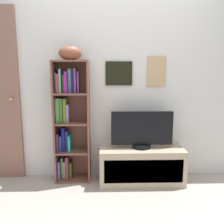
{
  "coord_description": "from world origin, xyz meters",
  "views": [
    {
      "loc": [
        -0.1,
        -1.87,
        1.35
      ],
      "look_at": [
        -0.03,
        0.85,
        0.87
      ],
      "focal_mm": 38.62,
      "sensor_mm": 36.0,
      "label": 1
    }
  ],
  "objects_px": {
    "bookshelf": "(69,120)",
    "television": "(142,130)",
    "football": "(70,53)",
    "tv_stand": "(141,165)"
  },
  "relations": [
    {
      "from": "bookshelf",
      "to": "television",
      "type": "height_order",
      "value": "bookshelf"
    },
    {
      "from": "football",
      "to": "television",
      "type": "bearing_deg",
      "value": -5.68
    },
    {
      "from": "tv_stand",
      "to": "football",
      "type": "bearing_deg",
      "value": 174.24
    },
    {
      "from": "bookshelf",
      "to": "tv_stand",
      "type": "xyz_separation_m",
      "value": [
        0.87,
        -0.11,
        -0.53
      ]
    },
    {
      "from": "television",
      "to": "football",
      "type": "bearing_deg",
      "value": 174.32
    },
    {
      "from": "bookshelf",
      "to": "tv_stand",
      "type": "relative_size",
      "value": 1.46
    },
    {
      "from": "football",
      "to": "bookshelf",
      "type": "bearing_deg",
      "value": 146.67
    },
    {
      "from": "bookshelf",
      "to": "television",
      "type": "bearing_deg",
      "value": -7.18
    },
    {
      "from": "tv_stand",
      "to": "television",
      "type": "distance_m",
      "value": 0.43
    },
    {
      "from": "bookshelf",
      "to": "television",
      "type": "distance_m",
      "value": 0.89
    }
  ]
}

